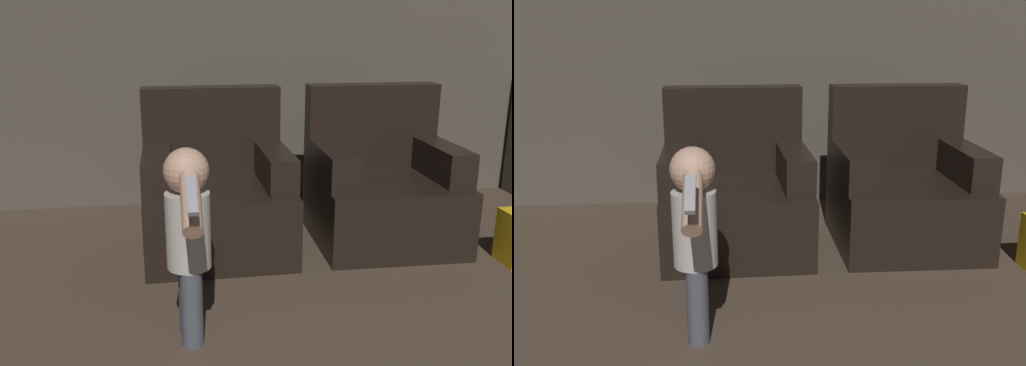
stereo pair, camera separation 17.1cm
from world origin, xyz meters
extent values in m
cube|color=#51493F|center=(0.00, 4.50, 1.30)|extent=(8.40, 0.05, 2.60)
cube|color=black|center=(-0.19, 3.51, 0.20)|extent=(0.84, 0.79, 0.40)
cube|color=black|center=(-0.20, 3.82, 0.67)|extent=(0.83, 0.17, 0.53)
cube|color=black|center=(-0.53, 3.51, 0.50)|extent=(0.16, 0.62, 0.20)
cube|color=black|center=(0.14, 3.51, 0.50)|extent=(0.16, 0.62, 0.20)
cube|color=black|center=(0.82, 3.51, 0.20)|extent=(0.84, 0.80, 0.40)
cube|color=black|center=(0.82, 3.82, 0.67)|extent=(0.83, 0.18, 0.53)
cube|color=black|center=(0.48, 3.52, 0.50)|extent=(0.17, 0.63, 0.20)
cube|color=black|center=(1.15, 3.50, 0.50)|extent=(0.17, 0.63, 0.20)
cylinder|color=#474C56|center=(-0.39, 2.51, 0.17)|extent=(0.09, 0.09, 0.33)
cylinder|color=#474C56|center=(-0.39, 2.62, 0.17)|extent=(0.09, 0.09, 0.33)
cylinder|color=#B7B2A8|center=(-0.39, 2.56, 0.49)|extent=(0.18, 0.18, 0.32)
sphere|color=tan|center=(-0.39, 2.56, 0.74)|extent=(0.18, 0.18, 0.18)
cylinder|color=tan|center=(-0.40, 2.68, 0.48)|extent=(0.08, 0.08, 0.27)
cylinder|color=tan|center=(-0.38, 2.34, 0.68)|extent=(0.08, 0.27, 0.20)
cube|color=#99999E|center=(-0.38, 2.22, 0.75)|extent=(0.04, 0.16, 0.10)
camera|label=1|loc=(-0.45, 0.38, 1.31)|focal=40.00mm
camera|label=2|loc=(-0.28, 0.36, 1.31)|focal=40.00mm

